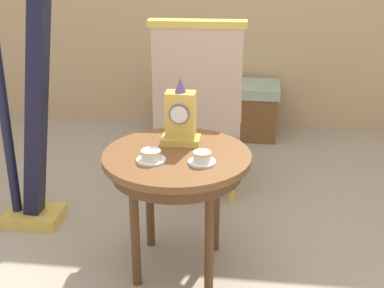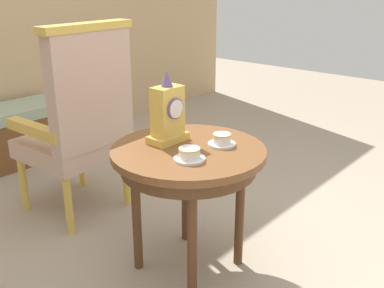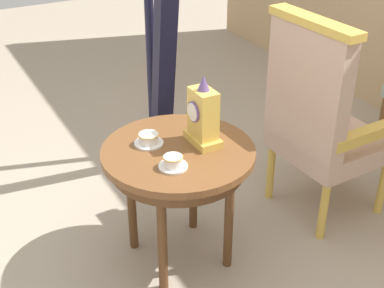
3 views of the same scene
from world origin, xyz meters
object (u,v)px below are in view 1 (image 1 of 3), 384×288
at_px(teacup_left, 151,156).
at_px(window_bench, 221,108).
at_px(teacup_right, 202,158).
at_px(side_table, 177,168).
at_px(mantel_clock, 181,118).
at_px(harp, 27,111).
at_px(armchair, 198,106).

height_order(teacup_left, window_bench, teacup_left).
distance_m(teacup_left, teacup_right, 0.24).
height_order(side_table, mantel_clock, mantel_clock).
xyz_separation_m(mantel_clock, harp, (-0.88, 0.21, -0.07)).
height_order(side_table, harp, harp).
distance_m(teacup_right, mantel_clock, 0.28).
xyz_separation_m(side_table, harp, (-0.88, 0.33, 0.14)).
relative_size(mantel_clock, armchair, 0.29).
distance_m(teacup_left, mantel_clock, 0.27).
relative_size(teacup_left, mantel_clock, 0.41).
bearing_deg(teacup_right, window_bench, 91.51).
relative_size(side_table, armchair, 0.62).
height_order(teacup_left, harp, harp).
distance_m(mantel_clock, armchair, 0.72).
xyz_separation_m(teacup_right, harp, (-1.01, 0.43, 0.04)).
bearing_deg(teacup_left, window_bench, 84.83).
relative_size(mantel_clock, window_bench, 0.36).
height_order(armchair, window_bench, armchair).
bearing_deg(mantel_clock, armchair, 89.39).
distance_m(mantel_clock, harp, 0.90).
height_order(teacup_right, harp, harp).
xyz_separation_m(armchair, window_bench, (0.07, 1.08, -0.37)).
bearing_deg(armchair, window_bench, 86.38).
distance_m(mantel_clock, window_bench, 1.87).
bearing_deg(teacup_right, harp, 157.04).
xyz_separation_m(side_table, mantel_clock, (0.00, 0.13, 0.21)).
xyz_separation_m(armchair, harp, (-0.89, -0.50, 0.10)).
bearing_deg(teacup_left, harp, 150.70).
bearing_deg(window_bench, harp, -121.11).
distance_m(armchair, harp, 1.02).
bearing_deg(side_table, teacup_left, -136.69).
bearing_deg(teacup_left, teacup_right, 1.61).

